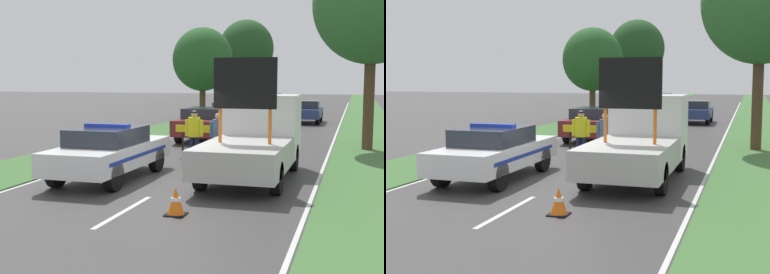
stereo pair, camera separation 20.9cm
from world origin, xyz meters
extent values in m
plane|color=#3D3A3A|center=(0.00, 0.00, 0.00)|extent=(160.00, 160.00, 0.00)
cube|color=silver|center=(0.00, -2.80, 0.00)|extent=(0.12, 2.89, 0.01)
cube|color=silver|center=(0.00, 4.10, 0.00)|extent=(0.12, 2.89, 0.01)
cube|color=silver|center=(0.00, 11.00, 0.00)|extent=(0.12, 2.89, 0.01)
cube|color=silver|center=(0.00, 17.90, 0.00)|extent=(0.12, 2.89, 0.01)
cube|color=silver|center=(0.00, 24.80, 0.00)|extent=(0.12, 2.89, 0.01)
cube|color=silver|center=(0.00, 31.70, 0.00)|extent=(0.12, 2.89, 0.01)
cube|color=silver|center=(0.00, 38.60, 0.00)|extent=(0.12, 2.89, 0.01)
cube|color=silver|center=(0.00, 45.50, 0.00)|extent=(0.12, 2.89, 0.01)
cube|color=silver|center=(-3.74, 16.48, 0.00)|extent=(0.10, 69.05, 0.01)
cube|color=silver|center=(3.74, 16.48, 0.00)|extent=(0.10, 69.05, 0.01)
cube|color=#427038|center=(-5.36, 20.00, 0.01)|extent=(3.03, 120.00, 0.03)
cube|color=#427038|center=(5.36, 20.00, 0.01)|extent=(3.03, 120.00, 0.03)
cube|color=white|center=(-1.92, 0.50, 0.70)|extent=(1.88, 4.84, 0.61)
cube|color=#282D38|center=(-1.92, 0.36, 1.24)|extent=(1.66, 2.23, 0.47)
cylinder|color=black|center=(-2.74, 2.00, 0.39)|extent=(0.24, 0.78, 0.78)
cylinder|color=black|center=(-1.10, 2.00, 0.39)|extent=(0.24, 0.78, 0.78)
cylinder|color=black|center=(-2.74, -1.00, 0.39)|extent=(0.24, 0.78, 0.78)
cylinder|color=black|center=(-1.10, -1.00, 0.39)|extent=(0.24, 0.78, 0.78)
cube|color=#1E38C6|center=(-1.92, 0.36, 1.53)|extent=(1.32, 0.24, 0.10)
cube|color=#193399|center=(-1.92, 0.50, 0.73)|extent=(1.89, 3.97, 0.10)
cube|color=black|center=(-1.92, 2.96, 0.64)|extent=(1.04, 0.08, 0.37)
cube|color=white|center=(1.92, 3.36, 1.37)|extent=(2.18, 1.75, 1.92)
cube|color=#232833|center=(1.92, 4.22, 1.71)|extent=(1.85, 0.04, 0.84)
cube|color=#B2B2AD|center=(1.92, 0.57, 0.78)|extent=(2.18, 3.84, 0.74)
cylinder|color=#D16619|center=(1.26, 0.57, 1.60)|extent=(0.09, 0.09, 0.90)
cylinder|color=#D16619|center=(2.58, 0.57, 1.60)|extent=(0.09, 0.09, 0.90)
cube|color=black|center=(1.92, 0.57, 2.71)|extent=(1.65, 0.12, 1.32)
cylinder|color=black|center=(0.95, 3.36, 0.41)|extent=(0.24, 0.82, 0.82)
cylinder|color=black|center=(2.89, 3.36, 0.41)|extent=(0.24, 0.82, 0.82)
cylinder|color=black|center=(0.95, -0.20, 0.41)|extent=(0.24, 0.82, 0.82)
cylinder|color=black|center=(2.89, -0.20, 0.41)|extent=(0.24, 0.82, 0.82)
cylinder|color=black|center=(-1.26, 5.08, 0.45)|extent=(0.07, 0.07, 0.91)
cylinder|color=black|center=(0.80, 5.08, 0.45)|extent=(0.07, 0.07, 0.91)
cube|color=yellow|center=(-1.30, 5.08, 1.03)|extent=(0.43, 0.08, 0.25)
cube|color=black|center=(-0.87, 5.08, 1.03)|extent=(0.43, 0.08, 0.25)
cube|color=yellow|center=(-0.45, 5.08, 1.03)|extent=(0.43, 0.08, 0.25)
cube|color=black|center=(-0.02, 5.08, 1.03)|extent=(0.43, 0.08, 0.25)
cube|color=yellow|center=(0.41, 5.08, 1.03)|extent=(0.43, 0.08, 0.25)
cube|color=black|center=(0.84, 5.08, 1.03)|extent=(0.43, 0.08, 0.25)
cylinder|color=#191E38|center=(-0.59, 3.99, 0.44)|extent=(0.16, 0.16, 0.87)
cylinder|color=#191E38|center=(-0.41, 3.99, 0.44)|extent=(0.16, 0.16, 0.87)
cylinder|color=yellow|center=(-0.50, 3.99, 1.20)|extent=(0.40, 0.40, 0.66)
cylinder|color=yellow|center=(-0.75, 3.99, 1.17)|extent=(0.13, 0.13, 0.56)
cylinder|color=yellow|center=(-0.25, 3.99, 1.17)|extent=(0.13, 0.13, 0.56)
sphere|color=tan|center=(-0.50, 3.99, 1.64)|extent=(0.23, 0.23, 0.23)
cylinder|color=#141933|center=(-0.50, 3.99, 1.71)|extent=(0.26, 0.26, 0.06)
cylinder|color=brown|center=(0.14, 4.40, 0.41)|extent=(0.16, 0.16, 0.83)
cylinder|color=brown|center=(0.31, 4.40, 0.41)|extent=(0.16, 0.16, 0.83)
cylinder|color=#4C6B9E|center=(0.22, 4.40, 1.14)|extent=(0.38, 0.38, 0.62)
cylinder|color=#4C6B9E|center=(-0.01, 4.40, 1.11)|extent=(0.12, 0.12, 0.53)
cylinder|color=#4C6B9E|center=(0.46, 4.40, 1.11)|extent=(0.12, 0.12, 0.53)
sphere|color=tan|center=(0.22, 4.40, 1.55)|extent=(0.21, 0.21, 0.21)
cube|color=black|center=(1.16, -2.77, 0.01)|extent=(0.42, 0.42, 0.03)
cone|color=orange|center=(1.16, -2.77, 0.31)|extent=(0.36, 0.36, 0.56)
cylinder|color=white|center=(1.16, -2.77, 0.34)|extent=(0.20, 0.20, 0.08)
cube|color=black|center=(2.38, 6.16, 0.01)|extent=(0.50, 0.50, 0.03)
cone|color=orange|center=(2.38, 6.16, 0.36)|extent=(0.42, 0.42, 0.66)
cylinder|color=white|center=(2.38, 6.16, 0.39)|extent=(0.24, 0.24, 0.09)
cube|color=black|center=(0.59, 5.54, 0.01)|extent=(0.47, 0.47, 0.03)
cone|color=orange|center=(0.59, 5.54, 0.34)|extent=(0.40, 0.40, 0.62)
cylinder|color=white|center=(0.59, 5.54, 0.37)|extent=(0.22, 0.22, 0.09)
cube|color=maroon|center=(-1.89, 10.39, 0.69)|extent=(1.90, 4.60, 0.69)
cube|color=#282D38|center=(-1.89, 10.26, 1.26)|extent=(1.67, 2.12, 0.46)
cylinder|color=black|center=(-2.72, 11.82, 0.34)|extent=(0.24, 0.68, 0.68)
cylinder|color=black|center=(-1.06, 11.82, 0.34)|extent=(0.24, 0.68, 0.68)
cylinder|color=black|center=(-2.72, 8.97, 0.34)|extent=(0.24, 0.68, 0.68)
cylinder|color=black|center=(-1.06, 8.97, 0.34)|extent=(0.24, 0.68, 0.68)
cube|color=#B2B2B7|center=(-2.01, 16.02, 0.71)|extent=(1.88, 3.94, 0.65)
cube|color=#282D38|center=(-2.01, 15.90, 1.26)|extent=(1.65, 1.81, 0.46)
cylinder|color=black|center=(-2.83, 17.24, 0.38)|extent=(0.24, 0.77, 0.77)
cylinder|color=black|center=(-1.20, 17.24, 0.38)|extent=(0.24, 0.77, 0.77)
cylinder|color=black|center=(-2.83, 14.80, 0.38)|extent=(0.24, 0.77, 0.77)
cylinder|color=black|center=(-1.20, 14.80, 0.38)|extent=(0.24, 0.77, 0.77)
cube|color=navy|center=(1.68, 21.15, 0.65)|extent=(1.79, 4.02, 0.57)
cube|color=#282D38|center=(1.68, 21.03, 1.18)|extent=(1.57, 1.85, 0.48)
cylinder|color=black|center=(0.91, 22.40, 0.36)|extent=(0.24, 0.73, 0.73)
cylinder|color=black|center=(2.45, 22.40, 0.36)|extent=(0.24, 0.73, 0.73)
cylinder|color=black|center=(0.91, 19.91, 0.36)|extent=(0.24, 0.73, 0.73)
cylinder|color=black|center=(2.45, 19.91, 0.36)|extent=(0.24, 0.73, 0.73)
cube|color=slate|center=(-1.70, 27.25, 0.73)|extent=(1.87, 4.65, 0.78)
cube|color=#282D38|center=(-1.70, 27.11, 1.39)|extent=(1.65, 2.14, 0.55)
cylinder|color=black|center=(-2.52, 28.69, 0.34)|extent=(0.24, 0.68, 0.68)
cylinder|color=black|center=(-0.89, 28.69, 0.34)|extent=(0.24, 0.68, 0.68)
cylinder|color=black|center=(-2.52, 25.80, 0.34)|extent=(0.24, 0.68, 0.68)
cylinder|color=black|center=(-0.89, 25.80, 0.34)|extent=(0.24, 0.68, 0.68)
cylinder|color=#4C3823|center=(-4.90, 34.29, 1.79)|extent=(0.43, 0.43, 3.58)
ellipsoid|color=#1E471E|center=(-4.90, 34.29, 5.40)|extent=(4.86, 4.86, 5.10)
cylinder|color=#4C3823|center=(-5.07, 20.89, 1.28)|extent=(0.40, 0.40, 2.56)
ellipsoid|color=#235623|center=(-5.07, 20.89, 4.04)|extent=(3.95, 3.95, 4.14)
cylinder|color=#4C3823|center=(5.14, 9.00, 2.02)|extent=(0.42, 0.42, 4.04)
ellipsoid|color=#2D662D|center=(5.14, 9.00, 5.74)|extent=(4.53, 4.53, 4.75)
camera|label=1|loc=(4.70, -13.07, 2.86)|focal=50.00mm
camera|label=2|loc=(4.90, -13.01, 2.86)|focal=50.00mm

